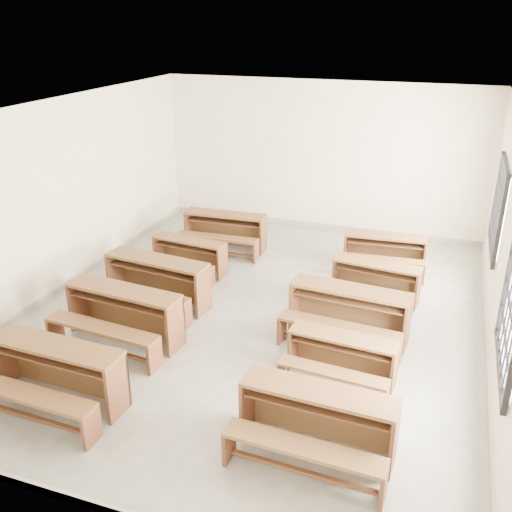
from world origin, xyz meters
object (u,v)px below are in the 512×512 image
(desk_set_4, at_px, (224,229))
(desk_set_9, at_px, (384,250))
(desk_set_0, at_px, (55,370))
(desk_set_6, at_px, (341,355))
(desk_set_8, at_px, (375,279))
(desk_set_3, at_px, (188,254))
(desk_set_5, at_px, (316,418))
(desk_set_1, at_px, (122,311))
(desk_set_7, at_px, (348,310))
(desk_set_2, at_px, (155,279))

(desk_set_4, bearing_deg, desk_set_9, -1.86)
(desk_set_0, bearing_deg, desk_set_6, 28.94)
(desk_set_8, xyz_separation_m, desk_set_9, (-0.02, 1.28, 0.01))
(desk_set_3, bearing_deg, desk_set_5, -42.51)
(desk_set_9, bearing_deg, desk_set_4, 176.38)
(desk_set_1, relative_size, desk_set_6, 1.27)
(desk_set_3, relative_size, desk_set_9, 0.96)
(desk_set_7, bearing_deg, desk_set_2, -175.57)
(desk_set_6, distance_m, desk_set_9, 3.73)
(desk_set_2, bearing_deg, desk_set_0, -81.62)
(desk_set_3, bearing_deg, desk_set_8, 6.83)
(desk_set_6, relative_size, desk_set_7, 0.81)
(desk_set_5, height_order, desk_set_7, desk_set_7)
(desk_set_6, xyz_separation_m, desk_set_7, (-0.12, 1.08, 0.09))
(desk_set_2, relative_size, desk_set_4, 1.10)
(desk_set_1, relative_size, desk_set_8, 1.23)
(desk_set_0, relative_size, desk_set_7, 0.98)
(desk_set_4, xyz_separation_m, desk_set_9, (3.20, 0.03, -0.04))
(desk_set_1, relative_size, desk_set_7, 1.02)
(desk_set_2, height_order, desk_set_3, desk_set_2)
(desk_set_3, relative_size, desk_set_5, 0.86)
(desk_set_6, bearing_deg, desk_set_8, 92.88)
(desk_set_1, height_order, desk_set_6, desk_set_1)
(desk_set_3, bearing_deg, desk_set_2, -81.73)
(desk_set_9, bearing_deg, desk_set_5, -94.61)
(desk_set_8, bearing_deg, desk_set_0, -122.13)
(desk_set_5, height_order, desk_set_9, desk_set_5)
(desk_set_4, bearing_deg, desk_set_2, -95.54)
(desk_set_1, distance_m, desk_set_9, 4.99)
(desk_set_4, height_order, desk_set_6, desk_set_4)
(desk_set_0, relative_size, desk_set_9, 1.16)
(desk_set_3, bearing_deg, desk_set_6, -29.61)
(desk_set_2, bearing_deg, desk_set_9, 44.66)
(desk_set_6, bearing_deg, desk_set_1, -174.31)
(desk_set_1, height_order, desk_set_4, desk_set_1)
(desk_set_8, bearing_deg, desk_set_6, -85.04)
(desk_set_3, bearing_deg, desk_set_9, 27.48)
(desk_set_3, xyz_separation_m, desk_set_6, (3.33, -2.41, -0.00))
(desk_set_0, bearing_deg, desk_set_2, 94.23)
(desk_set_4, bearing_deg, desk_set_5, -60.65)
(desk_set_5, xyz_separation_m, desk_set_6, (-0.01, 1.40, -0.08))
(desk_set_2, xyz_separation_m, desk_set_9, (3.34, 2.64, -0.08))
(desk_set_4, distance_m, desk_set_9, 3.20)
(desk_set_5, bearing_deg, desk_set_7, 95.62)
(desk_set_3, height_order, desk_set_9, desk_set_9)
(desk_set_2, distance_m, desk_set_3, 1.33)
(desk_set_3, relative_size, desk_set_4, 0.88)
(desk_set_1, height_order, desk_set_3, desk_set_1)
(desk_set_5, relative_size, desk_set_9, 1.13)
(desk_set_3, distance_m, desk_set_8, 3.41)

